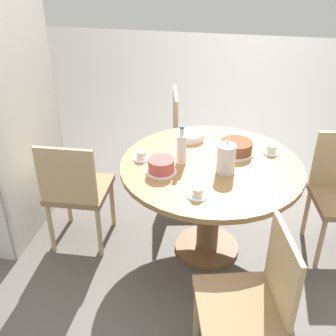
{
  "coord_description": "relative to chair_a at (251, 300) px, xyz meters",
  "views": [
    {
      "loc": [
        -2.42,
        -0.16,
        2.11
      ],
      "look_at": [
        0.0,
        0.29,
        0.66
      ],
      "focal_mm": 45.0,
      "sensor_mm": 36.0,
      "label": 1
    }
  ],
  "objects": [
    {
      "name": "plate_stack",
      "position": [
        1.23,
        0.48,
        0.27
      ],
      "size": [
        0.19,
        0.19,
        0.05
      ],
      "color": "white",
      "rests_on": "dining_table"
    },
    {
      "name": "chair_d",
      "position": [
        0.79,
        1.23,
        0.0
      ],
      "size": [
        0.44,
        0.44,
        0.88
      ],
      "rotation": [
        0.0,
        0.0,
        7.89
      ],
      "color": "tan",
      "rests_on": "ground_plane"
    },
    {
      "name": "cake_main",
      "position": [
        1.08,
        0.14,
        0.29
      ],
      "size": [
        0.25,
        0.25,
        0.09
      ],
      "color": "white",
      "rests_on": "dining_table"
    },
    {
      "name": "chair_a",
      "position": [
        0.0,
        0.0,
        0.0
      ],
      "size": [
        0.51,
        0.51,
        0.88
      ],
      "rotation": [
        0.0,
        0.0,
        3.4
      ],
      "color": "tan",
      "rests_on": "ground_plane"
    },
    {
      "name": "cup_b",
      "position": [
        1.12,
        -0.1,
        0.27
      ],
      "size": [
        0.12,
        0.12,
        0.06
      ],
      "color": "silver",
      "rests_on": "dining_table"
    },
    {
      "name": "ground_plane",
      "position": [
        0.89,
        0.29,
        -0.48
      ],
      "size": [
        14.0,
        14.0,
        0.0
      ],
      "primitive_type": "plane",
      "color": "#56514C"
    },
    {
      "name": "coffee_pot",
      "position": [
        0.81,
        0.2,
        0.35
      ],
      "size": [
        0.12,
        0.12,
        0.23
      ],
      "color": "silver",
      "rests_on": "dining_table"
    },
    {
      "name": "cup_c",
      "position": [
        0.5,
        0.34,
        0.27
      ],
      "size": [
        0.12,
        0.12,
        0.06
      ],
      "color": "silver",
      "rests_on": "dining_table"
    },
    {
      "name": "chair_c",
      "position": [
        1.8,
        0.55,
        0.0
      ],
      "size": [
        0.5,
        0.5,
        0.88
      ],
      "rotation": [
        0.0,
        0.0,
        6.5
      ],
      "color": "tan",
      "rests_on": "ground_plane"
    },
    {
      "name": "water_bottle",
      "position": [
        0.87,
        0.49,
        0.36
      ],
      "size": [
        0.07,
        0.07,
        0.27
      ],
      "color": "silver",
      "rests_on": "dining_table"
    },
    {
      "name": "cup_a",
      "position": [
        0.88,
        0.77,
        0.27
      ],
      "size": [
        0.12,
        0.12,
        0.06
      ],
      "color": "silver",
      "rests_on": "dining_table"
    },
    {
      "name": "bookshelf",
      "position": [
        0.99,
        1.74,
        0.42
      ],
      "size": [
        0.97,
        0.28,
        1.88
      ],
      "rotation": [
        0.0,
        0.0,
        3.14
      ],
      "color": "silver",
      "rests_on": "ground_plane"
    },
    {
      "name": "cake_second",
      "position": [
        0.73,
        0.6,
        0.29
      ],
      "size": [
        0.2,
        0.2,
        0.1
      ],
      "color": "white",
      "rests_on": "dining_table"
    },
    {
      "name": "dining_table",
      "position": [
        0.89,
        0.29,
        0.1
      ],
      "size": [
        1.21,
        1.21,
        0.73
      ],
      "color": "brown",
      "rests_on": "ground_plane"
    }
  ]
}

